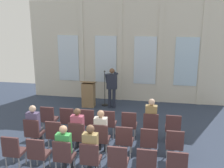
% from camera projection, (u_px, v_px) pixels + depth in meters
% --- Properties ---
extents(rear_partition, '(8.86, 0.14, 4.49)m').
position_uv_depth(rear_partition, '(126.00, 53.00, 11.87)').
color(rear_partition, beige).
rests_on(rear_partition, ground).
extents(speaker, '(0.51, 0.69, 1.72)m').
position_uv_depth(speaker, '(112.00, 85.00, 11.15)').
color(speaker, '#232838').
rests_on(speaker, ground).
extents(mic_stand, '(0.28, 0.28, 1.55)m').
position_uv_depth(mic_stand, '(105.00, 98.00, 11.60)').
color(mic_stand, black).
rests_on(mic_stand, ground).
extents(lectern, '(0.60, 0.48, 1.16)m').
position_uv_depth(lectern, '(88.00, 94.00, 11.41)').
color(lectern, '#93724C').
rests_on(lectern, ground).
extents(chair_r0_c0, '(0.46, 0.44, 0.94)m').
position_uv_depth(chair_r0_c0, '(49.00, 117.00, 8.90)').
color(chair_r0_c0, '#99999E').
rests_on(chair_r0_c0, ground).
extents(chair_r0_c1, '(0.46, 0.44, 0.94)m').
position_uv_depth(chair_r0_c1, '(68.00, 119.00, 8.78)').
color(chair_r0_c1, '#99999E').
rests_on(chair_r0_c1, ground).
extents(chair_r0_c2, '(0.46, 0.44, 0.94)m').
position_uv_depth(chair_r0_c2, '(88.00, 120.00, 8.66)').
color(chair_r0_c2, '#99999E').
rests_on(chair_r0_c2, ground).
extents(chair_r0_c3, '(0.46, 0.44, 0.94)m').
position_uv_depth(chair_r0_c3, '(108.00, 122.00, 8.55)').
color(chair_r0_c3, '#99999E').
rests_on(chair_r0_c3, ground).
extents(chair_r0_c4, '(0.46, 0.44, 0.94)m').
position_uv_depth(chair_r0_c4, '(129.00, 123.00, 8.43)').
color(chair_r0_c4, '#99999E').
rests_on(chair_r0_c4, ground).
extents(chair_r0_c5, '(0.46, 0.44, 0.94)m').
position_uv_depth(chair_r0_c5, '(151.00, 125.00, 8.31)').
color(chair_r0_c5, '#99999E').
rests_on(chair_r0_c5, ground).
extents(audience_r0_c5, '(0.36, 0.39, 1.37)m').
position_uv_depth(audience_r0_c5, '(151.00, 117.00, 8.32)').
color(audience_r0_c5, '#2D2D33').
rests_on(audience_r0_c5, ground).
extents(chair_r0_c6, '(0.46, 0.44, 0.94)m').
position_uv_depth(chair_r0_c6, '(173.00, 127.00, 8.19)').
color(chair_r0_c6, '#99999E').
rests_on(chair_r0_c6, ground).
extents(chair_r1_c0, '(0.46, 0.44, 0.94)m').
position_uv_depth(chair_r1_c0, '(34.00, 131.00, 7.84)').
color(chair_r1_c0, '#99999E').
rests_on(chair_r1_c0, ground).
extents(audience_r1_c0, '(0.36, 0.39, 1.33)m').
position_uv_depth(audience_r1_c0, '(34.00, 124.00, 7.87)').
color(audience_r1_c0, '#2D2D33').
rests_on(audience_r1_c0, ground).
extents(chair_r1_c1, '(0.46, 0.44, 0.94)m').
position_uv_depth(chair_r1_c1, '(55.00, 133.00, 7.72)').
color(chair_r1_c1, '#99999E').
rests_on(chair_r1_c1, ground).
extents(chair_r1_c2, '(0.46, 0.44, 0.94)m').
position_uv_depth(chair_r1_c2, '(78.00, 135.00, 7.60)').
color(chair_r1_c2, '#99999E').
rests_on(chair_r1_c2, ground).
extents(audience_r1_c2, '(0.36, 0.39, 1.33)m').
position_uv_depth(audience_r1_c2, '(78.00, 127.00, 7.63)').
color(audience_r1_c2, '#2D2D33').
rests_on(audience_r1_c2, ground).
extents(chair_r1_c3, '(0.46, 0.44, 0.94)m').
position_uv_depth(chair_r1_c3, '(101.00, 137.00, 7.49)').
color(chair_r1_c3, '#99999E').
rests_on(chair_r1_c3, ground).
extents(audience_r1_c3, '(0.36, 0.39, 1.32)m').
position_uv_depth(audience_r1_c3, '(101.00, 129.00, 7.51)').
color(audience_r1_c3, '#2D2D33').
rests_on(audience_r1_c3, ground).
extents(chair_r1_c4, '(0.46, 0.44, 0.94)m').
position_uv_depth(chair_r1_c4, '(124.00, 139.00, 7.37)').
color(chair_r1_c4, '#99999E').
rests_on(chair_r1_c4, ground).
extents(chair_r1_c5, '(0.46, 0.44, 0.94)m').
position_uv_depth(chair_r1_c5, '(149.00, 141.00, 7.25)').
color(chair_r1_c5, '#99999E').
rests_on(chair_r1_c5, ground).
extents(chair_r1_c6, '(0.46, 0.44, 0.94)m').
position_uv_depth(chair_r1_c6, '(174.00, 143.00, 7.13)').
color(chair_r1_c6, '#99999E').
rests_on(chair_r1_c6, ground).
extents(chair_r2_c0, '(0.46, 0.44, 0.94)m').
position_uv_depth(chair_r2_c0, '(13.00, 150.00, 6.78)').
color(chair_r2_c0, '#99999E').
rests_on(chair_r2_c0, ground).
extents(chair_r2_c1, '(0.46, 0.44, 0.94)m').
position_uv_depth(chair_r2_c1, '(38.00, 152.00, 6.66)').
color(chair_r2_c1, '#99999E').
rests_on(chair_r2_c1, ground).
extents(chair_r2_c2, '(0.46, 0.44, 0.94)m').
position_uv_depth(chair_r2_c2, '(64.00, 155.00, 6.54)').
color(chair_r2_c2, '#99999E').
rests_on(chair_r2_c2, ground).
extents(audience_r2_c2, '(0.36, 0.39, 1.29)m').
position_uv_depth(audience_r2_c2, '(65.00, 146.00, 6.58)').
color(audience_r2_c2, '#2D2D33').
rests_on(audience_r2_c2, ground).
extents(chair_r2_c3, '(0.46, 0.44, 0.94)m').
position_uv_depth(chair_r2_c3, '(90.00, 157.00, 6.43)').
color(chair_r2_c3, '#99999E').
rests_on(chair_r2_c3, ground).
extents(audience_r2_c3, '(0.36, 0.39, 1.36)m').
position_uv_depth(audience_r2_c3, '(91.00, 148.00, 6.44)').
color(audience_r2_c3, '#2D2D33').
rests_on(audience_r2_c3, ground).
extents(chair_r2_c4, '(0.46, 0.44, 0.94)m').
position_uv_depth(chair_r2_c4, '(118.00, 160.00, 6.31)').
color(chair_r2_c4, '#99999E').
rests_on(chair_r2_c4, ground).
extents(chair_r2_c5, '(0.46, 0.44, 0.94)m').
position_uv_depth(chair_r2_c5, '(147.00, 163.00, 6.19)').
color(chair_r2_c5, '#99999E').
rests_on(chair_r2_c5, ground).
extents(chair_r2_c6, '(0.46, 0.44, 0.94)m').
position_uv_depth(chair_r2_c6, '(176.00, 166.00, 6.07)').
color(chair_r2_c6, '#99999E').
rests_on(chair_r2_c6, ground).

